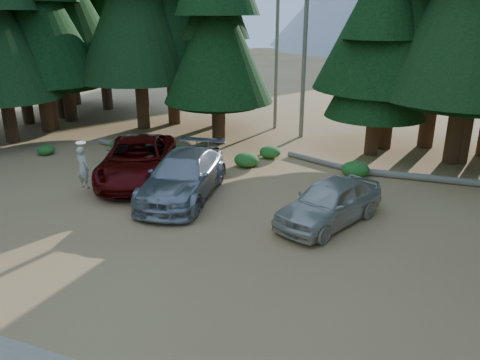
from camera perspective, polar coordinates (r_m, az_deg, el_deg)
The scene contains 18 objects.
ground at distance 14.36m, azimuth -10.37°, elevation -8.09°, with size 160.00×160.00×0.00m, color #9F7143.
forest_belt_north at distance 27.43m, azimuth 6.05°, elevation 5.67°, with size 36.00×7.00×22.00m, color black, non-canonical shape.
snag_front at distance 25.94m, azimuth 8.02°, elevation 18.19°, with size 0.24×0.24×12.00m, color #72695B.
snag_back at distance 27.96m, azimuth 4.53°, elevation 16.37°, with size 0.20×0.20×10.00m, color #72695B.
red_pickup at distance 19.96m, azimuth -12.34°, elevation 2.45°, with size 2.81×6.10×1.69m, color #530707.
silver_minivan_center at distance 17.74m, azimuth -6.90°, elevation 0.51°, with size 2.31×5.68×1.65m, color #96999D.
silver_minivan_right at distance 15.69m, azimuth 10.87°, elevation -2.64°, with size 1.76×4.39×1.49m, color beige.
frisbee_player at distance 18.75m, azimuth -18.62°, elevation 1.47°, with size 0.66×0.49×1.81m.
log_left at distance 24.58m, azimuth -13.24°, elevation 3.94°, with size 0.30×0.30×4.19m, color #72695B.
log_mid at distance 22.10m, azimuth 9.09°, elevation 2.40°, with size 0.25×0.25×3.08m, color #72695B.
log_right at distance 20.89m, azimuth 21.73°, elevation 0.24°, with size 0.30×0.30×4.72m, color #72695B.
shrub_far_left at distance 24.75m, azimuth -14.51°, elevation 4.24°, with size 0.98×0.98×0.54m, color #255C1B.
shrub_left at distance 23.45m, azimuth -7.62°, elevation 3.71°, with size 0.78×0.78×0.43m, color #255C1B.
shrub_center_left at distance 21.28m, azimuth 0.78°, elevation 2.48°, with size 1.13×1.13×0.62m, color #255C1B.
shrub_center_right at distance 22.61m, azimuth 3.69°, elevation 3.42°, with size 1.03×1.03×0.57m, color #255C1B.
shrub_right at distance 18.54m, azimuth 12.32°, elevation -0.66°, with size 1.11×1.11×0.61m, color #255C1B.
shrub_far_right at distance 20.52m, azimuth 13.89°, elevation 1.27°, with size 1.18×1.18×0.65m, color #255C1B.
shrub_edge_west at distance 25.02m, azimuth -22.58°, elevation 3.41°, with size 0.85×0.85×0.47m, color #255C1B.
Camera 1 is at (6.91, -10.70, 6.63)m, focal length 35.00 mm.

